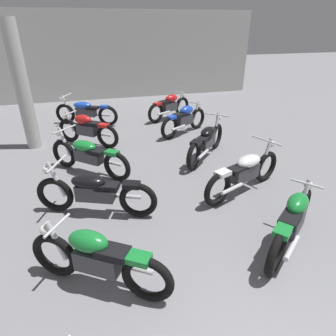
{
  "coord_description": "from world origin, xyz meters",
  "views": [
    {
      "loc": [
        -1.35,
        -0.06,
        3.04
      ],
      "look_at": [
        0.0,
        4.69,
        0.55
      ],
      "focal_mm": 30.64,
      "sensor_mm": 36.0,
      "label": 1
    }
  ],
  "objects_px": {
    "motorcycle_right_row_2": "(245,172)",
    "motorcycle_right_row_4": "(184,119)",
    "motorcycle_left_row_5": "(86,111)",
    "motorcycle_right_row_1": "(293,221)",
    "support_pillar": "(22,88)",
    "motorcycle_left_row_2": "(95,192)",
    "motorcycle_right_row_3": "(207,141)",
    "motorcycle_left_row_3": "(88,155)",
    "motorcycle_left_row_4": "(87,129)",
    "motorcycle_right_row_5": "(170,106)",
    "motorcycle_left_row_1": "(97,259)"
  },
  "relations": [
    {
      "from": "motorcycle_left_row_3",
      "to": "motorcycle_left_row_4",
      "type": "height_order",
      "value": "motorcycle_left_row_3"
    },
    {
      "from": "motorcycle_left_row_4",
      "to": "motorcycle_right_row_3",
      "type": "xyz_separation_m",
      "value": [
        2.83,
        -1.71,
        -0.01
      ]
    },
    {
      "from": "motorcycle_left_row_2",
      "to": "motorcycle_left_row_3",
      "type": "bearing_deg",
      "value": 91.8
    },
    {
      "from": "motorcycle_right_row_4",
      "to": "motorcycle_left_row_5",
      "type": "bearing_deg",
      "value": 148.83
    },
    {
      "from": "motorcycle_right_row_1",
      "to": "support_pillar",
      "type": "bearing_deg",
      "value": 128.39
    },
    {
      "from": "motorcycle_left_row_2",
      "to": "motorcycle_right_row_4",
      "type": "height_order",
      "value": "motorcycle_left_row_2"
    },
    {
      "from": "motorcycle_left_row_5",
      "to": "motorcycle_right_row_5",
      "type": "distance_m",
      "value": 2.86
    },
    {
      "from": "motorcycle_right_row_1",
      "to": "motorcycle_right_row_2",
      "type": "xyz_separation_m",
      "value": [
        0.12,
        1.61,
        -0.01
      ]
    },
    {
      "from": "motorcycle_left_row_5",
      "to": "motorcycle_right_row_1",
      "type": "xyz_separation_m",
      "value": [
        2.77,
        -6.93,
        0.01
      ]
    },
    {
      "from": "motorcycle_right_row_5",
      "to": "motorcycle_left_row_1",
      "type": "bearing_deg",
      "value": -113.1
    },
    {
      "from": "motorcycle_left_row_1",
      "to": "motorcycle_left_row_3",
      "type": "relative_size",
      "value": 1.02
    },
    {
      "from": "motorcycle_left_row_3",
      "to": "motorcycle_right_row_5",
      "type": "bearing_deg",
      "value": 50.61
    },
    {
      "from": "support_pillar",
      "to": "motorcycle_left_row_4",
      "type": "xyz_separation_m",
      "value": [
        1.44,
        -0.26,
        -1.14
      ]
    },
    {
      "from": "motorcycle_left_row_1",
      "to": "motorcycle_right_row_4",
      "type": "relative_size",
      "value": 0.97
    },
    {
      "from": "motorcycle_left_row_2",
      "to": "motorcycle_right_row_2",
      "type": "height_order",
      "value": "same"
    },
    {
      "from": "support_pillar",
      "to": "motorcycle_left_row_2",
      "type": "bearing_deg",
      "value": -68.29
    },
    {
      "from": "motorcycle_left_row_5",
      "to": "motorcycle_right_row_4",
      "type": "relative_size",
      "value": 1.15
    },
    {
      "from": "motorcycle_left_row_5",
      "to": "motorcycle_right_row_1",
      "type": "distance_m",
      "value": 7.47
    },
    {
      "from": "motorcycle_right_row_4",
      "to": "motorcycle_right_row_5",
      "type": "xyz_separation_m",
      "value": [
        -0.0,
        1.6,
        0.0
      ]
    },
    {
      "from": "support_pillar",
      "to": "motorcycle_right_row_5",
      "type": "bearing_deg",
      "value": 18.91
    },
    {
      "from": "motorcycle_right_row_1",
      "to": "motorcycle_left_row_1",
      "type": "bearing_deg",
      "value": 179.82
    },
    {
      "from": "motorcycle_left_row_3",
      "to": "motorcycle_right_row_1",
      "type": "bearing_deg",
      "value": -49.41
    },
    {
      "from": "motorcycle_right_row_4",
      "to": "motorcycle_right_row_2",
      "type": "bearing_deg",
      "value": -89.58
    },
    {
      "from": "motorcycle_left_row_5",
      "to": "motorcycle_right_row_1",
      "type": "bearing_deg",
      "value": -68.24
    },
    {
      "from": "motorcycle_right_row_2",
      "to": "support_pillar",
      "type": "bearing_deg",
      "value": 139.42
    },
    {
      "from": "motorcycle_right_row_3",
      "to": "motorcycle_right_row_2",
      "type": "bearing_deg",
      "value": -87.6
    },
    {
      "from": "motorcycle_left_row_5",
      "to": "motorcycle_right_row_1",
      "type": "height_order",
      "value": "motorcycle_left_row_5"
    },
    {
      "from": "motorcycle_left_row_4",
      "to": "motorcycle_left_row_5",
      "type": "distance_m",
      "value": 1.87
    },
    {
      "from": "motorcycle_left_row_1",
      "to": "motorcycle_left_row_5",
      "type": "height_order",
      "value": "motorcycle_left_row_5"
    },
    {
      "from": "motorcycle_left_row_2",
      "to": "support_pillar",
      "type": "bearing_deg",
      "value": 111.71
    },
    {
      "from": "motorcycle_right_row_5",
      "to": "motorcycle_left_row_4",
      "type": "bearing_deg",
      "value": -148.83
    },
    {
      "from": "motorcycle_right_row_2",
      "to": "motorcycle_left_row_5",
      "type": "bearing_deg",
      "value": 118.48
    },
    {
      "from": "support_pillar",
      "to": "motorcycle_left_row_4",
      "type": "bearing_deg",
      "value": -10.22
    },
    {
      "from": "motorcycle_right_row_3",
      "to": "motorcycle_right_row_5",
      "type": "bearing_deg",
      "value": 89.3
    },
    {
      "from": "motorcycle_right_row_4",
      "to": "motorcycle_right_row_5",
      "type": "height_order",
      "value": "same"
    },
    {
      "from": "motorcycle_right_row_5",
      "to": "motorcycle_right_row_3",
      "type": "bearing_deg",
      "value": -90.7
    },
    {
      "from": "motorcycle_left_row_3",
      "to": "motorcycle_left_row_2",
      "type": "bearing_deg",
      "value": -88.2
    },
    {
      "from": "motorcycle_left_row_2",
      "to": "motorcycle_left_row_5",
      "type": "relative_size",
      "value": 1.02
    },
    {
      "from": "motorcycle_left_row_5",
      "to": "motorcycle_right_row_5",
      "type": "height_order",
      "value": "motorcycle_left_row_5"
    },
    {
      "from": "motorcycle_left_row_1",
      "to": "motorcycle_left_row_4",
      "type": "xyz_separation_m",
      "value": [
        0.03,
        5.06,
        0.0
      ]
    },
    {
      "from": "motorcycle_left_row_3",
      "to": "motorcycle_right_row_5",
      "type": "height_order",
      "value": "motorcycle_left_row_3"
    },
    {
      "from": "motorcycle_left_row_2",
      "to": "motorcycle_right_row_2",
      "type": "relative_size",
      "value": 1.0
    },
    {
      "from": "motorcycle_right_row_5",
      "to": "motorcycle_right_row_2",
      "type": "bearing_deg",
      "value": -89.66
    },
    {
      "from": "motorcycle_right_row_2",
      "to": "motorcycle_right_row_4",
      "type": "relative_size",
      "value": 1.16
    },
    {
      "from": "motorcycle_right_row_4",
      "to": "support_pillar",
      "type": "bearing_deg",
      "value": 178.37
    },
    {
      "from": "motorcycle_left_row_3",
      "to": "motorcycle_left_row_1",
      "type": "bearing_deg",
      "value": -90.02
    },
    {
      "from": "motorcycle_left_row_4",
      "to": "motorcycle_right_row_3",
      "type": "distance_m",
      "value": 3.3
    },
    {
      "from": "motorcycle_left_row_4",
      "to": "motorcycle_right_row_2",
      "type": "relative_size",
      "value": 0.78
    },
    {
      "from": "motorcycle_left_row_3",
      "to": "motorcycle_right_row_5",
      "type": "distance_m",
      "value": 4.56
    },
    {
      "from": "motorcycle_right_row_1",
      "to": "motorcycle_right_row_4",
      "type": "xyz_separation_m",
      "value": [
        0.1,
        5.2,
        0.0
      ]
    }
  ]
}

